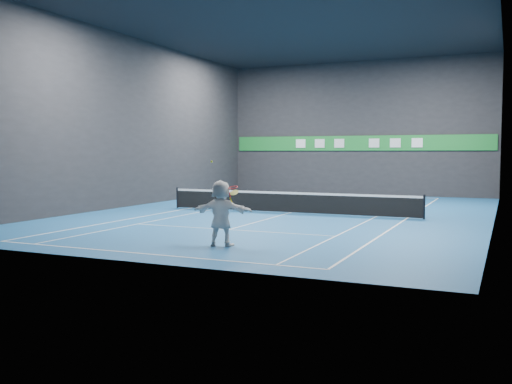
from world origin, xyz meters
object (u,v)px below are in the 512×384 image
at_px(player, 221,213).
at_px(tennis_racket, 233,190).
at_px(tennis_ball, 212,162).
at_px(tennis_net, 289,202).

xyz_separation_m(player, tennis_racket, (0.38, 0.05, 0.72)).
relative_size(player, tennis_racket, 3.30).
xyz_separation_m(player, tennis_ball, (-0.33, 0.01, 1.58)).
relative_size(tennis_ball, tennis_racket, 0.10).
relative_size(player, tennis_net, 0.16).
height_order(tennis_net, tennis_racket, tennis_racket).
distance_m(player, tennis_ball, 1.62).
bearing_deg(tennis_racket, tennis_ball, -176.69).
xyz_separation_m(tennis_ball, tennis_racket, (0.71, 0.04, -0.86)).
bearing_deg(player, tennis_ball, -10.29).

